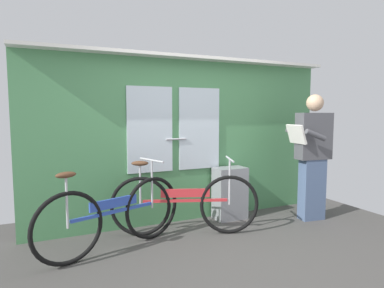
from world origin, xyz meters
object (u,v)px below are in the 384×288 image
bicycle_near_door (113,215)px  bicycle_leaning_behind (185,204)px  trash_bin_by_wall (230,193)px  passenger_reading_newspaper (313,154)px

bicycle_near_door → bicycle_leaning_behind: (0.87, 0.11, -0.00)m
bicycle_leaning_behind → trash_bin_by_wall: 0.88m
bicycle_near_door → passenger_reading_newspaper: 2.75m
bicycle_near_door → passenger_reading_newspaper: (2.70, -0.07, 0.52)m
bicycle_leaning_behind → bicycle_near_door: bearing=-152.8°
passenger_reading_newspaper → trash_bin_by_wall: bearing=-19.1°
bicycle_near_door → trash_bin_by_wall: bearing=-4.8°
bicycle_leaning_behind → trash_bin_by_wall: size_ratio=2.37×
passenger_reading_newspaper → bicycle_leaning_behind: bearing=1.2°
bicycle_leaning_behind → passenger_reading_newspaper: passenger_reading_newspaper is taller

